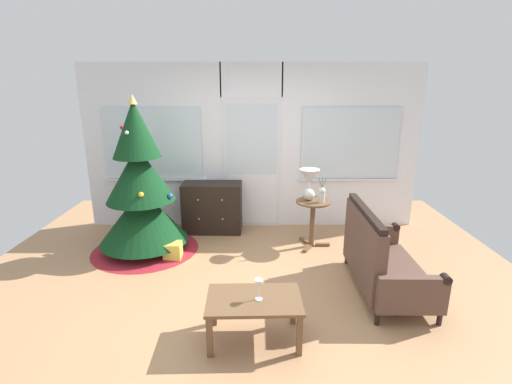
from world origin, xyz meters
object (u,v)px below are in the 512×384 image
(dresser_cabinet, at_px, (214,207))
(settee_sofa, at_px, (381,259))
(coffee_table, at_px, (255,304))
(gift_box, at_px, (174,251))
(flower_vase, at_px, (323,194))
(christmas_tree, at_px, (143,196))
(table_lamp, at_px, (311,180))
(side_table, at_px, (314,214))
(wine_glass, at_px, (260,285))

(dresser_cabinet, relative_size, settee_sofa, 0.64)
(coffee_table, bearing_deg, dresser_cabinet, 104.30)
(gift_box, bearing_deg, dresser_cabinet, 66.69)
(flower_vase, height_order, gift_box, flower_vase)
(christmas_tree, distance_m, table_lamp, 2.30)
(christmas_tree, bearing_deg, side_table, 2.87)
(coffee_table, distance_m, wine_glass, 0.21)
(settee_sofa, xyz_separation_m, side_table, (-0.57, 1.18, 0.11))
(flower_vase, distance_m, coffee_table, 2.21)
(christmas_tree, relative_size, settee_sofa, 1.50)
(christmas_tree, xyz_separation_m, dresser_cabinet, (0.87, 0.69, -0.39))
(table_lamp, relative_size, wine_glass, 2.26)
(settee_sofa, relative_size, table_lamp, 3.21)
(christmas_tree, height_order, settee_sofa, christmas_tree)
(coffee_table, bearing_deg, wine_glass, -22.14)
(flower_vase, bearing_deg, wine_glass, -113.77)
(dresser_cabinet, xyz_separation_m, table_lamp, (1.41, -0.54, 0.57))
(dresser_cabinet, xyz_separation_m, gift_box, (-0.42, -0.98, -0.28))
(settee_sofa, bearing_deg, flower_vase, 112.82)
(side_table, height_order, flower_vase, flower_vase)
(coffee_table, bearing_deg, christmas_tree, 128.85)
(side_table, bearing_deg, wine_glass, -110.73)
(flower_vase, bearing_deg, settee_sofa, -67.18)
(settee_sofa, distance_m, wine_glass, 1.60)
(side_table, bearing_deg, christmas_tree, -177.13)
(christmas_tree, height_order, coffee_table, christmas_tree)
(dresser_cabinet, distance_m, wine_glass, 2.71)
(dresser_cabinet, relative_size, side_table, 1.34)
(christmas_tree, bearing_deg, gift_box, -32.74)
(flower_vase, relative_size, wine_glass, 1.79)
(dresser_cabinet, xyz_separation_m, settee_sofa, (2.04, -1.75, -0.01))
(settee_sofa, relative_size, coffee_table, 1.65)
(settee_sofa, bearing_deg, side_table, 115.85)
(christmas_tree, relative_size, flower_vase, 6.04)
(settee_sofa, relative_size, wine_glass, 7.24)
(dresser_cabinet, xyz_separation_m, coffee_table, (0.66, -2.60, -0.04))
(dresser_cabinet, xyz_separation_m, side_table, (1.47, -0.58, 0.09))
(wine_glass, relative_size, gift_box, 0.86)
(flower_vase, height_order, wine_glass, flower_vase)
(settee_sofa, height_order, table_lamp, table_lamp)
(dresser_cabinet, relative_size, wine_glass, 4.67)
(side_table, bearing_deg, table_lamp, 146.31)
(dresser_cabinet, distance_m, settee_sofa, 2.69)
(side_table, height_order, gift_box, side_table)
(christmas_tree, xyz_separation_m, coffee_table, (1.53, -1.90, -0.43))
(settee_sofa, height_order, flower_vase, flower_vase)
(table_lamp, bearing_deg, christmas_tree, -176.05)
(settee_sofa, distance_m, table_lamp, 1.49)
(flower_vase, bearing_deg, side_table, 149.04)
(settee_sofa, height_order, side_table, settee_sofa)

